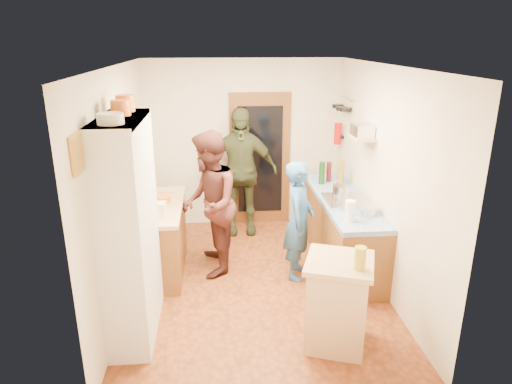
{
  "coord_description": "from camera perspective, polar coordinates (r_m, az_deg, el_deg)",
  "views": [
    {
      "loc": [
        -0.45,
        -4.99,
        2.87
      ],
      "look_at": [
        0.02,
        0.15,
        1.13
      ],
      "focal_mm": 32.0,
      "sensor_mm": 36.0,
      "label": 1
    }
  ],
  "objects": [
    {
      "name": "picture_frame",
      "position": [
        3.68,
        -21.45,
        4.44
      ],
      "size": [
        0.03,
        0.25,
        0.3
      ],
      "primitive_type": "cube",
      "color": "gold",
      "rests_on": "wall_left"
    },
    {
      "name": "left_counter_base",
      "position": [
        6.01,
        -12.02,
        -5.81
      ],
      "size": [
        0.6,
        1.4,
        0.85
      ],
      "primitive_type": "cube",
      "color": "brown",
      "rests_on": "ground"
    },
    {
      "name": "ceiling",
      "position": [
        5.01,
        -0.11,
        15.66
      ],
      "size": [
        3.0,
        4.0,
        0.02
      ],
      "primitive_type": "cube",
      "color": "silver",
      "rests_on": "ground"
    },
    {
      "name": "orange_bowl",
      "position": [
        5.88,
        -11.5,
        -0.89
      ],
      "size": [
        0.21,
        0.21,
        0.08
      ],
      "primitive_type": "cylinder",
      "rotation": [
        0.0,
        0.0,
        -0.18
      ],
      "color": "orange",
      "rests_on": "left_counter_top"
    },
    {
      "name": "wall_front",
      "position": [
        3.4,
        2.96,
        -8.97
      ],
      "size": [
        3.0,
        0.02,
        2.6
      ],
      "primitive_type": "cube",
      "color": "silver",
      "rests_on": "ground"
    },
    {
      "name": "hob",
      "position": [
        5.89,
        11.33,
        -1.08
      ],
      "size": [
        0.55,
        0.58,
        0.04
      ],
      "primitive_type": "cube",
      "color": "silver",
      "rests_on": "right_counter_top"
    },
    {
      "name": "cutting_board",
      "position": [
        4.42,
        9.84,
        -8.23
      ],
      "size": [
        0.42,
        0.38,
        0.02
      ],
      "primitive_type": "cube",
      "rotation": [
        0.0,
        0.0,
        -0.34
      ],
      "color": "white",
      "rests_on": "island_top"
    },
    {
      "name": "pot_on_hob",
      "position": [
        5.96,
        10.59,
        0.14
      ],
      "size": [
        0.22,
        0.22,
        0.14
      ],
      "primitive_type": "cylinder",
      "color": "silver",
      "rests_on": "hob"
    },
    {
      "name": "chopping_board",
      "position": [
        6.32,
        -11.62,
        0.21
      ],
      "size": [
        0.31,
        0.23,
        0.02
      ],
      "primitive_type": "cube",
      "rotation": [
        0.0,
        0.0,
        0.02
      ],
      "color": "tan",
      "rests_on": "left_counter_top"
    },
    {
      "name": "left_counter_top",
      "position": [
        5.84,
        -12.32,
        -1.79
      ],
      "size": [
        0.64,
        1.44,
        0.05
      ],
      "primitive_type": "cube",
      "color": "tan",
      "rests_on": "left_counter_base"
    },
    {
      "name": "mixing_bowl",
      "position": [
        5.53,
        13.53,
        -2.17
      ],
      "size": [
        0.35,
        0.35,
        0.11
      ],
      "primitive_type": "cylinder",
      "rotation": [
        0.0,
        0.0,
        -0.3
      ],
      "color": "silver",
      "rests_on": "right_counter_top"
    },
    {
      "name": "wall_shelf",
      "position": [
        5.85,
        13.07,
        6.62
      ],
      "size": [
        0.26,
        0.42,
        0.03
      ],
      "primitive_type": "cube",
      "color": "tan",
      "rests_on": "wall_right"
    },
    {
      "name": "hutch_top_shelf",
      "position": [
        4.33,
        -16.72,
        8.67
      ],
      "size": [
        0.4,
        1.14,
        0.04
      ],
      "primitive_type": "cube",
      "color": "silver",
      "rests_on": "hutch_body"
    },
    {
      "name": "orange_pot_a",
      "position": [
        4.41,
        -16.59,
        10.06
      ],
      "size": [
        0.18,
        0.18,
        0.14
      ],
      "primitive_type": "cylinder",
      "color": "orange",
      "rests_on": "hutch_top_shelf"
    },
    {
      "name": "right_counter_base",
      "position": [
        6.23,
        10.58,
        -4.85
      ],
      "size": [
        0.6,
        2.2,
        0.84
      ],
      "primitive_type": "cube",
      "color": "brown",
      "rests_on": "ground"
    },
    {
      "name": "wall_right",
      "position": [
        5.58,
        15.53,
        1.6
      ],
      "size": [
        0.02,
        4.0,
        2.6
      ],
      "primitive_type": "cube",
      "color": "silver",
      "rests_on": "ground"
    },
    {
      "name": "pan_hang_c",
      "position": [
        7.05,
        10.19,
        10.53
      ],
      "size": [
        0.17,
        0.17,
        0.05
      ],
      "primitive_type": "cylinder",
      "color": "black",
      "rests_on": "pan_rail"
    },
    {
      "name": "door_glass",
      "position": [
        7.19,
        0.51,
        3.99
      ],
      "size": [
        0.7,
        0.02,
        1.7
      ],
      "primitive_type": "cube",
      "color": "black",
      "rests_on": "door_frame"
    },
    {
      "name": "pan_rail",
      "position": [
        6.83,
        11.24,
        11.41
      ],
      "size": [
        0.02,
        0.65,
        0.02
      ],
      "primitive_type": "cylinder",
      "rotation": [
        1.57,
        0.0,
        0.0
      ],
      "color": "silver",
      "rests_on": "wall_right"
    },
    {
      "name": "paper_towel",
      "position": [
        5.26,
        11.68,
        -2.34
      ],
      "size": [
        0.14,
        0.14,
        0.25
      ],
      "primitive_type": "cylinder",
      "rotation": [
        0.0,
        0.0,
        0.27
      ],
      "color": "white",
      "rests_on": "right_counter_top"
    },
    {
      "name": "floor",
      "position": [
        5.78,
        -0.09,
        -11.27
      ],
      "size": [
        3.0,
        4.0,
        0.02
      ],
      "primitive_type": "cube",
      "color": "brown",
      "rests_on": "ground"
    },
    {
      "name": "hutch_body",
      "position": [
        4.63,
        -15.49,
        -4.6
      ],
      "size": [
        0.4,
        1.2,
        2.2
      ],
      "primitive_type": "cube",
      "color": "silver",
      "rests_on": "ground"
    },
    {
      "name": "ext_bracket",
      "position": [
        7.1,
        10.63,
        6.79
      ],
      "size": [
        0.06,
        0.1,
        0.04
      ],
      "primitive_type": "cube",
      "color": "black",
      "rests_on": "wall_right"
    },
    {
      "name": "fire_extinguisher",
      "position": [
        7.07,
        10.18,
        7.19
      ],
      "size": [
        0.11,
        0.11,
        0.32
      ],
      "primitive_type": "cylinder",
      "color": "red",
      "rests_on": "wall_right"
    },
    {
      "name": "person_left",
      "position": [
        5.73,
        -5.55,
        -1.38
      ],
      "size": [
        0.7,
        0.9,
        1.83
      ],
      "primitive_type": "imported",
      "rotation": [
        0.0,
        0.0,
        -1.56
      ],
      "color": "#441F1B",
      "rests_on": "ground"
    },
    {
      "name": "radio",
      "position": [
        5.83,
        13.14,
        7.48
      ],
      "size": [
        0.23,
        0.31,
        0.15
      ],
      "primitive_type": "cube",
      "rotation": [
        0.0,
        0.0,
        0.03
      ],
      "color": "silver",
      "rests_on": "wall_shelf"
    },
    {
      "name": "bottle_a",
      "position": [
        6.54,
        8.23,
        2.39
      ],
      "size": [
        0.1,
        0.1,
        0.32
      ],
      "primitive_type": "cylinder",
      "rotation": [
        0.0,
        0.0,
        0.28
      ],
      "color": "#143F14",
      "rests_on": "right_counter_top"
    },
    {
      "name": "right_counter_top",
      "position": [
        6.07,
        10.83,
        -0.95
      ],
      "size": [
        0.62,
        2.22,
        0.06
      ],
      "primitive_type": "cube",
      "color": "#1C50A6",
      "rests_on": "right_counter_base"
    },
    {
      "name": "toaster",
      "position": [
        5.44,
        -12.33,
        -2.14
      ],
      "size": [
        0.23,
        0.16,
        0.16
      ],
      "primitive_type": "cube",
      "rotation": [
        0.0,
        0.0,
        -0.06
      ],
      "color": "white",
      "rests_on": "left_counter_top"
    },
    {
      "name": "wall_left",
      "position": [
        5.34,
        -16.47,
        0.73
      ],
      "size": [
        0.02,
        4.0,
        2.6
      ],
      "primitive_type": "cube",
      "color": "silver",
      "rests_on": "ground"
    },
    {
      "name": "door_frame",
      "position": [
        7.22,
        0.48,
        4.06
      ],
      "size": [
        0.95,
        0.06,
        2.1
      ],
      "primitive_type": "cube",
      "color": "brown",
      "rests_on": "ground"
    },
    {
      "name": "oil_jar",
      "position": [
        4.21,
        12.88,
        -8.05
      ],
      "size": [
        0.14,
        0.14,
        0.21
      ],
      "primitive_type": "cylinder",
      "rotation": [
        0.0,
        0.0,
        -0.34
      ],
      "color": "#AD9E2D",
      "rests_on": "island_top"
    },
    {
      "name": "kettle",
      "position": [
        5.63,
        -13.12,
        -1.41
      ],
      "size": [
        0.18,
        0.18,
        0.17
      ],
      "primitive_type": "cylinder",
      "rotation": [
        0.0,
        0.0,
        0.18
      ],
      "color": "white",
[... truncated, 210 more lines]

